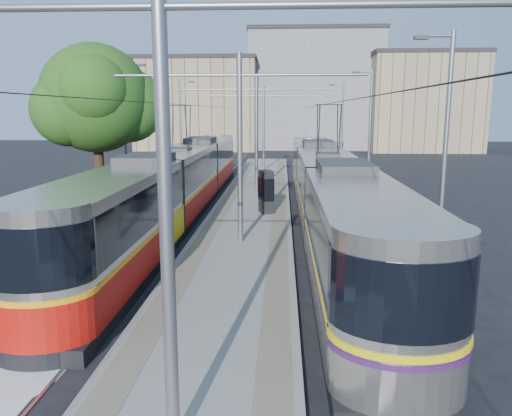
{
  "coord_description": "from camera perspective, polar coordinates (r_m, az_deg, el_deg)",
  "views": [
    {
      "loc": [
        1.57,
        -10.54,
        5.21
      ],
      "look_at": [
        0.6,
        8.03,
        1.6
      ],
      "focal_mm": 35.0,
      "sensor_mm": 36.0,
      "label": 1
    }
  ],
  "objects": [
    {
      "name": "ground",
      "position": [
        11.86,
        -5.08,
        -15.11
      ],
      "size": [
        160.0,
        160.0,
        0.0
      ],
      "primitive_type": "plane",
      "color": "black",
      "rests_on": "ground"
    },
    {
      "name": "platform",
      "position": [
        28.05,
        -0.26,
        0.59
      ],
      "size": [
        4.0,
        50.0,
        0.3
      ],
      "primitive_type": "cube",
      "color": "gray",
      "rests_on": "ground"
    },
    {
      "name": "tactile_strip_left",
      "position": [
        28.14,
        -3.21,
        0.93
      ],
      "size": [
        0.7,
        50.0,
        0.01
      ],
      "primitive_type": "cube",
      "color": "gray",
      "rests_on": "platform"
    },
    {
      "name": "tactile_strip_right",
      "position": [
        27.98,
        2.7,
        0.87
      ],
      "size": [
        0.7,
        50.0,
        0.01
      ],
      "primitive_type": "cube",
      "color": "gray",
      "rests_on": "platform"
    },
    {
      "name": "rails",
      "position": [
        28.07,
        -0.26,
        0.32
      ],
      "size": [
        8.71,
        70.0,
        0.03
      ],
      "color": "gray",
      "rests_on": "ground"
    },
    {
      "name": "tram_left",
      "position": [
        25.86,
        -8.58,
        3.07
      ],
      "size": [
        2.43,
        32.16,
        5.5
      ],
      "color": "black",
      "rests_on": "ground"
    },
    {
      "name": "tram_right",
      "position": [
        22.71,
        8.1,
        2.38
      ],
      "size": [
        2.43,
        30.38,
        5.5
      ],
      "color": "black",
      "rests_on": "ground"
    },
    {
      "name": "catenary",
      "position": [
        24.75,
        -0.65,
        9.39
      ],
      "size": [
        9.2,
        70.0,
        7.0
      ],
      "color": "slate",
      "rests_on": "platform"
    },
    {
      "name": "street_lamps",
      "position": [
        31.6,
        0.15,
        9.12
      ],
      "size": [
        15.18,
        38.22,
        8.0
      ],
      "color": "slate",
      "rests_on": "ground"
    },
    {
      "name": "shelter",
      "position": [
        24.43,
        1.15,
        1.99
      ],
      "size": [
        0.84,
        1.08,
        2.09
      ],
      "rotation": [
        0.0,
        0.0,
        0.31
      ],
      "color": "black",
      "rests_on": "platform"
    },
    {
      "name": "tree",
      "position": [
        26.31,
        -16.99,
        11.66
      ],
      "size": [
        5.84,
        5.4,
        8.48
      ],
      "color": "#382314",
      "rests_on": "ground"
    },
    {
      "name": "building_left",
      "position": [
        71.49,
        -6.46,
        11.68
      ],
      "size": [
        16.32,
        12.24,
        12.32
      ],
      "color": "gray",
      "rests_on": "ground"
    },
    {
      "name": "building_centre",
      "position": [
        74.73,
        6.56,
        13.14
      ],
      "size": [
        18.36,
        14.28,
        16.21
      ],
      "color": "gray",
      "rests_on": "ground"
    },
    {
      "name": "building_right",
      "position": [
        70.99,
        18.41,
        11.37
      ],
      "size": [
        14.28,
        10.2,
        12.72
      ],
      "color": "gray",
      "rests_on": "ground"
    }
  ]
}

